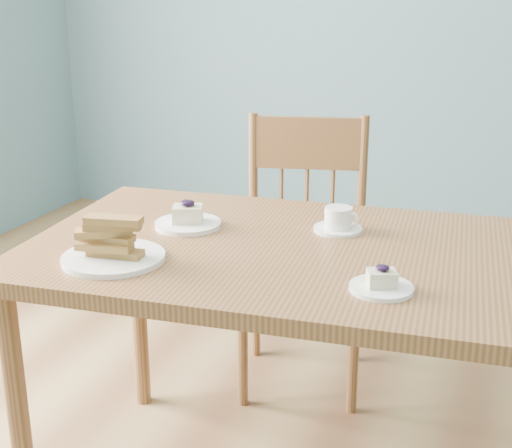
{
  "coord_description": "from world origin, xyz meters",
  "views": [
    {
      "loc": [
        0.25,
        -1.42,
        1.35
      ],
      "look_at": [
        -0.36,
        0.2,
        0.77
      ],
      "focal_mm": 50.0,
      "sensor_mm": 36.0,
      "label": 1
    }
  ],
  "objects_px": {
    "dining_table": "(308,276)",
    "coffee_cup": "(339,221)",
    "cheesecake_plate_near": "(382,284)",
    "dining_chair": "(303,252)",
    "biscotti_plate": "(113,246)",
    "cheesecake_plate_far": "(188,220)"
  },
  "relations": [
    {
      "from": "dining_table",
      "to": "coffee_cup",
      "type": "xyz_separation_m",
      "value": [
        0.03,
        0.15,
        0.1
      ]
    },
    {
      "from": "dining_table",
      "to": "biscotti_plate",
      "type": "distance_m",
      "value": 0.48
    },
    {
      "from": "dining_chair",
      "to": "cheesecake_plate_far",
      "type": "bearing_deg",
      "value": -116.91
    },
    {
      "from": "biscotti_plate",
      "to": "dining_chair",
      "type": "bearing_deg",
      "value": 77.39
    },
    {
      "from": "cheesecake_plate_near",
      "to": "cheesecake_plate_far",
      "type": "distance_m",
      "value": 0.61
    },
    {
      "from": "dining_table",
      "to": "cheesecake_plate_near",
      "type": "relative_size",
      "value": 10.63
    },
    {
      "from": "cheesecake_plate_near",
      "to": "cheesecake_plate_far",
      "type": "height_order",
      "value": "cheesecake_plate_far"
    },
    {
      "from": "cheesecake_plate_near",
      "to": "coffee_cup",
      "type": "bearing_deg",
      "value": 117.62
    },
    {
      "from": "dining_chair",
      "to": "cheesecake_plate_near",
      "type": "relative_size",
      "value": 6.89
    },
    {
      "from": "cheesecake_plate_far",
      "to": "coffee_cup",
      "type": "distance_m",
      "value": 0.4
    },
    {
      "from": "dining_table",
      "to": "coffee_cup",
      "type": "height_order",
      "value": "coffee_cup"
    },
    {
      "from": "dining_table",
      "to": "dining_chair",
      "type": "bearing_deg",
      "value": 103.19
    },
    {
      "from": "cheesecake_plate_near",
      "to": "dining_chair",
      "type": "bearing_deg",
      "value": 116.67
    },
    {
      "from": "dining_table",
      "to": "cheesecake_plate_far",
      "type": "height_order",
      "value": "cheesecake_plate_far"
    },
    {
      "from": "dining_table",
      "to": "cheesecake_plate_near",
      "type": "xyz_separation_m",
      "value": [
        0.22,
        -0.19,
        0.09
      ]
    },
    {
      "from": "coffee_cup",
      "to": "biscotti_plate",
      "type": "height_order",
      "value": "biscotti_plate"
    },
    {
      "from": "coffee_cup",
      "to": "cheesecake_plate_near",
      "type": "bearing_deg",
      "value": -56.9
    },
    {
      "from": "cheesecake_plate_far",
      "to": "biscotti_plate",
      "type": "xyz_separation_m",
      "value": [
        -0.05,
        -0.29,
        0.02
      ]
    },
    {
      "from": "biscotti_plate",
      "to": "coffee_cup",
      "type": "bearing_deg",
      "value": 41.92
    },
    {
      "from": "cheesecake_plate_far",
      "to": "biscotti_plate",
      "type": "relative_size",
      "value": 0.73
    },
    {
      "from": "dining_table",
      "to": "cheesecake_plate_far",
      "type": "xyz_separation_m",
      "value": [
        -0.35,
        0.05,
        0.09
      ]
    },
    {
      "from": "dining_chair",
      "to": "coffee_cup",
      "type": "distance_m",
      "value": 0.62
    }
  ]
}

